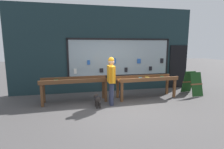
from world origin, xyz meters
TOP-DOWN VIEW (x-y plane):
  - ground_plane at (0.00, 0.00)m, footprint 40.00×40.00m
  - shopfront_facade at (0.07, 2.39)m, footprint 8.24×0.29m
  - display_table_left at (-1.41, 0.97)m, footprint 2.46×0.72m
  - display_table_right at (1.41, 0.97)m, footprint 2.46×0.79m
  - person_browsing at (-0.16, 0.40)m, footprint 0.23×0.67m
  - small_dog at (-0.67, 0.27)m, footprint 0.24×0.56m
  - sandwich_board_sign at (3.52, 0.98)m, footprint 0.57×0.84m

SIDE VIEW (x-z plane):
  - ground_plane at x=0.00m, z-range 0.00..0.00m
  - small_dog at x=-0.67m, z-range 0.07..0.49m
  - sandwich_board_sign at x=3.52m, z-range 0.01..0.99m
  - display_table_right at x=1.41m, z-range 0.26..1.14m
  - display_table_left at x=-1.41m, z-range 0.27..1.19m
  - person_browsing at x=-0.16m, z-range 0.15..1.84m
  - shopfront_facade at x=0.07m, z-range -0.03..3.75m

